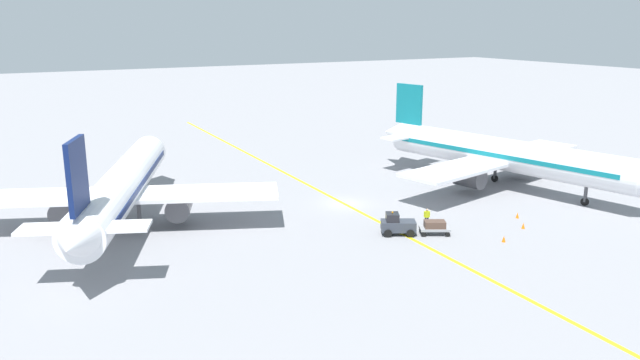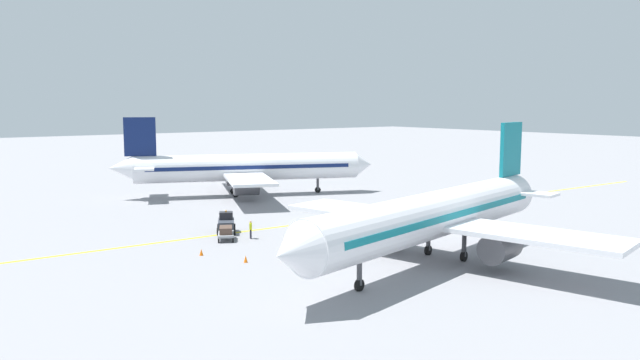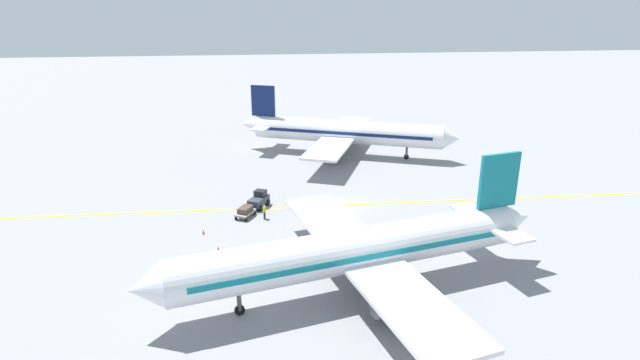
% 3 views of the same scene
% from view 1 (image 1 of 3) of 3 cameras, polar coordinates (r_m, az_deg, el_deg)
% --- Properties ---
extents(ground_plane, '(400.00, 400.00, 0.00)m').
position_cam_1_polar(ground_plane, '(64.22, 2.25, -2.20)').
color(ground_plane, gray).
extents(apron_yellow_centreline, '(4.22, 119.95, 0.01)m').
position_cam_1_polar(apron_yellow_centreline, '(64.22, 2.25, -2.20)').
color(apron_yellow_centreline, yellow).
rests_on(apron_yellow_centreline, ground).
extents(airplane_at_gate, '(27.83, 33.90, 10.60)m').
position_cam_1_polar(airplane_at_gate, '(59.15, -17.62, -0.59)').
color(airplane_at_gate, white).
rests_on(airplane_at_gate, ground).
extents(airplane_adjacent_stand, '(28.45, 35.22, 10.60)m').
position_cam_1_polar(airplane_adjacent_stand, '(72.84, 16.20, 2.23)').
color(airplane_adjacent_stand, white).
rests_on(airplane_adjacent_stand, ground).
extents(baggage_tug_dark, '(3.35, 2.81, 2.11)m').
position_cam_1_polar(baggage_tug_dark, '(55.29, 7.08, -4.07)').
color(baggage_tug_dark, '#333842').
rests_on(baggage_tug_dark, ground).
extents(baggage_cart_trailing, '(2.95, 2.48, 1.24)m').
position_cam_1_polar(baggage_cart_trailing, '(55.84, 10.44, -4.17)').
color(baggage_cart_trailing, gray).
rests_on(baggage_cart_trailing, ground).
extents(ground_crew_worker, '(0.53, 0.35, 1.68)m').
position_cam_1_polar(ground_crew_worker, '(57.84, 9.74, -3.33)').
color(ground_crew_worker, '#23232D').
rests_on(ground_crew_worker, ground).
extents(traffic_cone_near_nose, '(0.32, 0.32, 0.55)m').
position_cam_1_polar(traffic_cone_near_nose, '(59.52, 18.09, -3.99)').
color(traffic_cone_near_nose, orange).
rests_on(traffic_cone_near_nose, ground).
extents(traffic_cone_mid_apron, '(0.32, 0.32, 0.55)m').
position_cam_1_polar(traffic_cone_mid_apron, '(55.50, 16.46, -5.18)').
color(traffic_cone_mid_apron, orange).
rests_on(traffic_cone_mid_apron, ground).
extents(traffic_cone_by_wingtip, '(0.32, 0.32, 0.55)m').
position_cam_1_polar(traffic_cone_by_wingtip, '(62.45, 17.60, -3.10)').
color(traffic_cone_by_wingtip, orange).
rests_on(traffic_cone_by_wingtip, ground).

